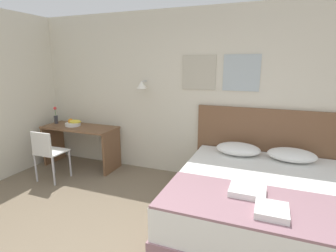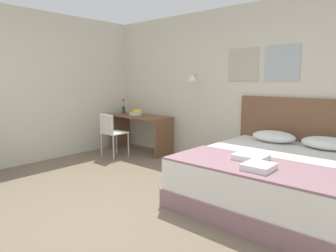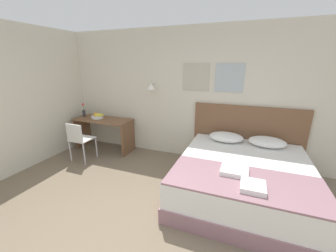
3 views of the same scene
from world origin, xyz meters
name	(u,v)px [view 2 (image 2 of 3)]	position (x,y,z in m)	size (l,w,h in m)	color
ground_plane	(92,214)	(0.00, 0.00, 0.00)	(24.00, 24.00, 0.00)	#756651
wall_back	(225,87)	(0.01, 2.75, 1.33)	(5.87, 0.31, 2.65)	beige
bed	(275,179)	(1.38, 1.64, 0.28)	(1.90, 2.04, 0.57)	gray
headboard	(305,140)	(1.38, 2.70, 0.60)	(2.02, 0.06, 1.20)	brown
pillow_left	(274,136)	(1.03, 2.40, 0.65)	(0.61, 0.42, 0.16)	white
pillow_right	(326,143)	(1.73, 2.40, 0.65)	(0.61, 0.42, 0.16)	white
throw_blanket	(255,166)	(1.38, 1.05, 0.58)	(1.84, 0.82, 0.02)	gray
folded_towel_near_foot	(251,157)	(1.27, 1.20, 0.63)	(0.34, 0.27, 0.06)	white
folded_towel_mid_bed	(259,167)	(1.49, 0.91, 0.63)	(0.27, 0.29, 0.06)	white
desk	(141,126)	(-1.71, 2.38, 0.53)	(1.33, 0.55, 0.74)	brown
desk_chair	(111,131)	(-1.77, 1.67, 0.50)	(0.40, 0.40, 0.83)	white
fruit_bowl	(136,113)	(-1.85, 2.38, 0.79)	(0.30, 0.27, 0.13)	silver
flower_vase	(124,108)	(-2.27, 2.42, 0.86)	(0.07, 0.07, 0.31)	#333338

